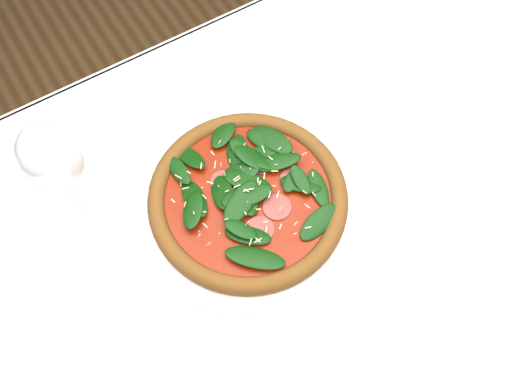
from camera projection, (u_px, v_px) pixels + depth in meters
ground at (286, 334)px, 1.50m from camera, size 6.00×6.00×0.00m
dining_table at (305, 242)px, 0.92m from camera, size 1.21×0.81×0.75m
plate at (248, 202)px, 0.83m from camera, size 0.33×0.33×0.01m
pizza at (248, 197)px, 0.81m from camera, size 0.31×0.31×0.04m
wine_glass at (53, 159)px, 0.70m from camera, size 0.08×0.08×0.20m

